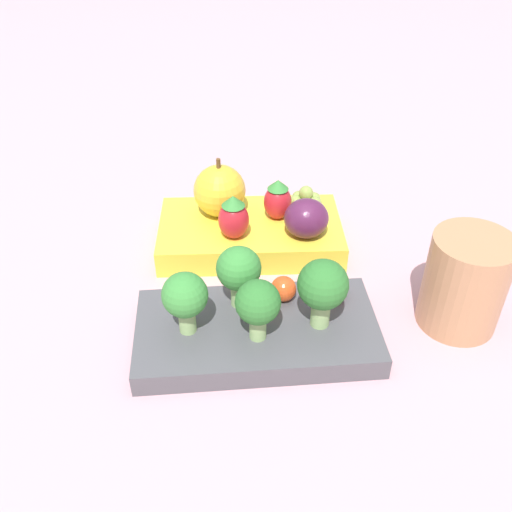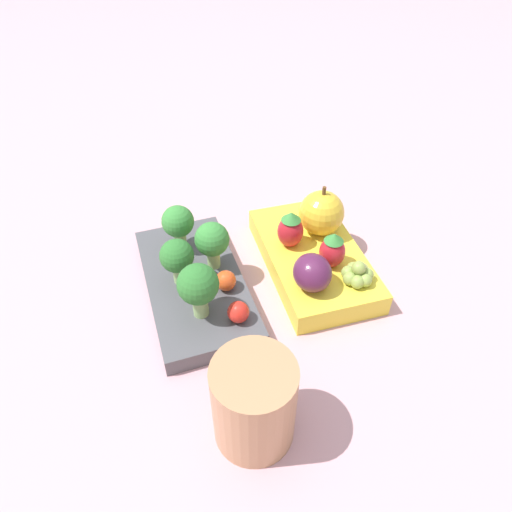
{
  "view_description": "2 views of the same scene",
  "coord_description": "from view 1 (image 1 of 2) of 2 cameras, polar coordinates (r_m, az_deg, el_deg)",
  "views": [
    {
      "loc": [
        0.02,
        0.41,
        0.35
      ],
      "look_at": [
        -0.0,
        -0.0,
        0.04
      ],
      "focal_mm": 40.0,
      "sensor_mm": 36.0,
      "label": 1
    },
    {
      "loc": [
        -0.36,
        0.1,
        0.37
      ],
      "look_at": [
        -0.0,
        -0.0,
        0.04
      ],
      "focal_mm": 32.0,
      "sensor_mm": 36.0,
      "label": 2
    }
  ],
  "objects": [
    {
      "name": "drinking_cup",
      "position": [
        0.51,
        20.15,
        -2.49
      ],
      "size": [
        0.07,
        0.07,
        0.09
      ],
      "color": "tan",
      "rests_on": "ground_plane"
    },
    {
      "name": "bento_box_fruit",
      "position": [
        0.58,
        -0.55,
        2.27
      ],
      "size": [
        0.18,
        0.1,
        0.03
      ],
      "color": "yellow",
      "rests_on": "ground_plane"
    },
    {
      "name": "broccoli_floret_2",
      "position": [
        0.45,
        -7.11,
        -4.09
      ],
      "size": [
        0.04,
        0.04,
        0.06
      ],
      "color": "#93B770",
      "rests_on": "bento_box_savoury"
    },
    {
      "name": "cherry_tomato_1",
      "position": [
        0.5,
        7.99,
        -2.98
      ],
      "size": [
        0.02,
        0.02,
        0.02
      ],
      "color": "red",
      "rests_on": "bento_box_savoury"
    },
    {
      "name": "apple",
      "position": [
        0.58,
        -3.66,
        6.53
      ],
      "size": [
        0.05,
        0.05,
        0.06
      ],
      "color": "gold",
      "rests_on": "bento_box_fruit"
    },
    {
      "name": "strawberry_0",
      "position": [
        0.57,
        2.18,
        5.65
      ],
      "size": [
        0.03,
        0.03,
        0.04
      ],
      "color": "red",
      "rests_on": "bento_box_fruit"
    },
    {
      "name": "broccoli_floret_0",
      "position": [
        0.45,
        6.69,
        -3.07
      ],
      "size": [
        0.04,
        0.04,
        0.06
      ],
      "color": "#93B770",
      "rests_on": "bento_box_savoury"
    },
    {
      "name": "bento_box_savoury",
      "position": [
        0.48,
        0.67,
        -7.61
      ],
      "size": [
        0.2,
        0.11,
        0.02
      ],
      "color": "#4C4C51",
      "rests_on": "ground_plane"
    },
    {
      "name": "broccoli_floret_3",
      "position": [
        0.44,
        0.54,
        -4.83
      ],
      "size": [
        0.04,
        0.04,
        0.05
      ],
      "color": "#93B770",
      "rests_on": "bento_box_savoury"
    },
    {
      "name": "plum",
      "position": [
        0.55,
        5.05,
        3.77
      ],
      "size": [
        0.04,
        0.04,
        0.04
      ],
      "color": "#511E42",
      "rests_on": "bento_box_fruit"
    },
    {
      "name": "cherry_tomato_0",
      "position": [
        0.49,
        2.76,
        -3.29
      ],
      "size": [
        0.02,
        0.02,
        0.02
      ],
      "color": "#DB4C1E",
      "rests_on": "bento_box_savoury"
    },
    {
      "name": "grape_cluster",
      "position": [
        0.6,
        4.98,
        5.55
      ],
      "size": [
        0.03,
        0.03,
        0.03
      ],
      "color": "#8EA84C",
      "rests_on": "bento_box_fruit"
    },
    {
      "name": "broccoli_floret_1",
      "position": [
        0.47,
        -1.74,
        -1.45
      ],
      "size": [
        0.04,
        0.04,
        0.06
      ],
      "color": "#93B770",
      "rests_on": "bento_box_savoury"
    },
    {
      "name": "ground_plane",
      "position": [
        0.54,
        -0.28,
        -3.19
      ],
      "size": [
        4.0,
        4.0,
        0.0
      ],
      "primitive_type": "plane",
      "color": "#C6939E"
    },
    {
      "name": "strawberry_1",
      "position": [
        0.54,
        -2.26,
        3.88
      ],
      "size": [
        0.03,
        0.03,
        0.05
      ],
      "color": "red",
      "rests_on": "bento_box_fruit"
    }
  ]
}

